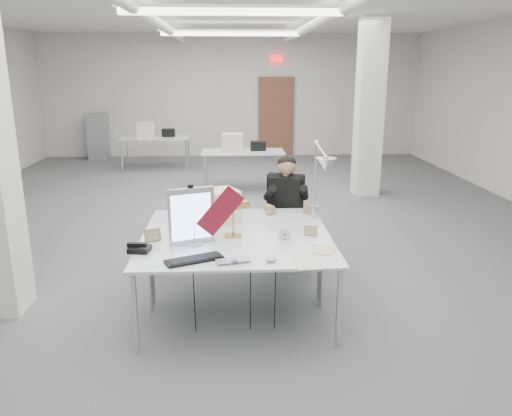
{
  "coord_description": "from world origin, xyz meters",
  "views": [
    {
      "loc": [
        -0.05,
        -6.63,
        2.29
      ],
      "look_at": [
        0.2,
        -2.0,
        1.0
      ],
      "focal_mm": 35.0,
      "sensor_mm": 36.0,
      "label": 1
    }
  ],
  "objects_px": {
    "desk_main": "(237,252)",
    "architect_lamp": "(319,180)",
    "office_chair": "(285,223)",
    "seated_person": "(286,193)",
    "monitor": "(192,216)",
    "beige_monitor": "(220,206)",
    "desk_phone": "(140,249)",
    "laptop": "(235,263)",
    "bankers_lamp": "(233,217)"
  },
  "relations": [
    {
      "from": "seated_person",
      "to": "beige_monitor",
      "type": "xyz_separation_m",
      "value": [
        -0.77,
        -0.61,
        0.02
      ]
    },
    {
      "from": "beige_monitor",
      "to": "architect_lamp",
      "type": "bearing_deg",
      "value": -32.23
    },
    {
      "from": "seated_person",
      "to": "bankers_lamp",
      "type": "bearing_deg",
      "value": -99.77
    },
    {
      "from": "office_chair",
      "to": "architect_lamp",
      "type": "distance_m",
      "value": 1.09
    },
    {
      "from": "laptop",
      "to": "beige_monitor",
      "type": "xyz_separation_m",
      "value": [
        -0.15,
        1.21,
        0.16
      ]
    },
    {
      "from": "desk_main",
      "to": "laptop",
      "type": "xyz_separation_m",
      "value": [
        -0.02,
        -0.32,
        0.02
      ]
    },
    {
      "from": "laptop",
      "to": "bankers_lamp",
      "type": "relative_size",
      "value": 0.76
    },
    {
      "from": "monitor",
      "to": "laptop",
      "type": "distance_m",
      "value": 0.69
    },
    {
      "from": "desk_phone",
      "to": "desk_main",
      "type": "bearing_deg",
      "value": 7.73
    },
    {
      "from": "laptop",
      "to": "beige_monitor",
      "type": "relative_size",
      "value": 0.81
    },
    {
      "from": "laptop",
      "to": "architect_lamp",
      "type": "xyz_separation_m",
      "value": [
        0.87,
        1.07,
        0.45
      ]
    },
    {
      "from": "desk_main",
      "to": "desk_phone",
      "type": "xyz_separation_m",
      "value": [
        -0.85,
        0.02,
        0.03
      ]
    },
    {
      "from": "bankers_lamp",
      "to": "seated_person",
      "type": "bearing_deg",
      "value": 38.52
    },
    {
      "from": "laptop",
      "to": "desk_phone",
      "type": "bearing_deg",
      "value": 142.32
    },
    {
      "from": "bankers_lamp",
      "to": "office_chair",
      "type": "bearing_deg",
      "value": 39.57
    },
    {
      "from": "office_chair",
      "to": "desk_phone",
      "type": "height_order",
      "value": "office_chair"
    },
    {
      "from": "desk_main",
      "to": "monitor",
      "type": "bearing_deg",
      "value": 153.53
    },
    {
      "from": "desk_main",
      "to": "monitor",
      "type": "xyz_separation_m",
      "value": [
        -0.4,
        0.2,
        0.27
      ]
    },
    {
      "from": "monitor",
      "to": "desk_phone",
      "type": "distance_m",
      "value": 0.54
    },
    {
      "from": "desk_phone",
      "to": "architect_lamp",
      "type": "distance_m",
      "value": 1.9
    },
    {
      "from": "beige_monitor",
      "to": "architect_lamp",
      "type": "distance_m",
      "value": 1.07
    },
    {
      "from": "desk_main",
      "to": "office_chair",
      "type": "relative_size",
      "value": 1.76
    },
    {
      "from": "laptop",
      "to": "bankers_lamp",
      "type": "bearing_deg",
      "value": 74.96
    },
    {
      "from": "seated_person",
      "to": "architect_lamp",
      "type": "distance_m",
      "value": 0.85
    },
    {
      "from": "seated_person",
      "to": "desk_phone",
      "type": "relative_size",
      "value": 5.3
    },
    {
      "from": "monitor",
      "to": "beige_monitor",
      "type": "relative_size",
      "value": 1.48
    },
    {
      "from": "monitor",
      "to": "beige_monitor",
      "type": "height_order",
      "value": "monitor"
    },
    {
      "from": "monitor",
      "to": "bankers_lamp",
      "type": "height_order",
      "value": "monitor"
    },
    {
      "from": "laptop",
      "to": "beige_monitor",
      "type": "distance_m",
      "value": 1.23
    },
    {
      "from": "desk_main",
      "to": "seated_person",
      "type": "bearing_deg",
      "value": 68.18
    },
    {
      "from": "monitor",
      "to": "desk_phone",
      "type": "height_order",
      "value": "monitor"
    },
    {
      "from": "bankers_lamp",
      "to": "architect_lamp",
      "type": "height_order",
      "value": "architect_lamp"
    },
    {
      "from": "desk_main",
      "to": "beige_monitor",
      "type": "bearing_deg",
      "value": 100.43
    },
    {
      "from": "desk_main",
      "to": "architect_lamp",
      "type": "relative_size",
      "value": 1.96
    },
    {
      "from": "desk_main",
      "to": "architect_lamp",
      "type": "xyz_separation_m",
      "value": [
        0.85,
        0.76,
        0.47
      ]
    },
    {
      "from": "bankers_lamp",
      "to": "monitor",
      "type": "bearing_deg",
      "value": -176.04
    },
    {
      "from": "beige_monitor",
      "to": "desk_phone",
      "type": "bearing_deg",
      "value": -152.42
    },
    {
      "from": "seated_person",
      "to": "laptop",
      "type": "xyz_separation_m",
      "value": [
        -0.62,
        -1.82,
        -0.13
      ]
    },
    {
      "from": "desk_main",
      "to": "beige_monitor",
      "type": "xyz_separation_m",
      "value": [
        -0.16,
        0.9,
        0.18
      ]
    },
    {
      "from": "desk_main",
      "to": "beige_monitor",
      "type": "distance_m",
      "value": 0.93
    },
    {
      "from": "architect_lamp",
      "to": "laptop",
      "type": "bearing_deg",
      "value": -129.75
    },
    {
      "from": "office_chair",
      "to": "seated_person",
      "type": "height_order",
      "value": "seated_person"
    },
    {
      "from": "seated_person",
      "to": "bankers_lamp",
      "type": "distance_m",
      "value": 1.28
    },
    {
      "from": "seated_person",
      "to": "beige_monitor",
      "type": "relative_size",
      "value": 2.67
    },
    {
      "from": "office_chair",
      "to": "monitor",
      "type": "bearing_deg",
      "value": -106.98
    },
    {
      "from": "office_chair",
      "to": "desk_phone",
      "type": "distance_m",
      "value": 2.13
    },
    {
      "from": "office_chair",
      "to": "architect_lamp",
      "type": "relative_size",
      "value": 1.11
    },
    {
      "from": "laptop",
      "to": "architect_lamp",
      "type": "relative_size",
      "value": 0.31
    },
    {
      "from": "architect_lamp",
      "to": "bankers_lamp",
      "type": "bearing_deg",
      "value": -157.7
    },
    {
      "from": "desk_phone",
      "to": "beige_monitor",
      "type": "height_order",
      "value": "beige_monitor"
    }
  ]
}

